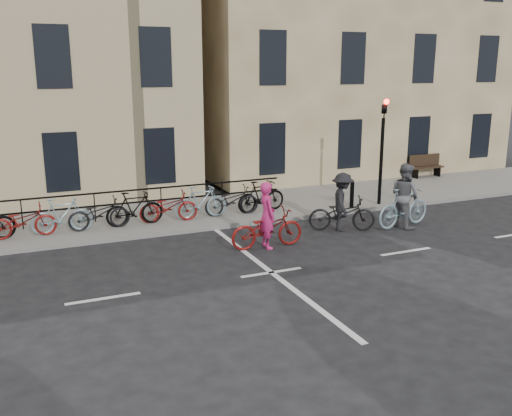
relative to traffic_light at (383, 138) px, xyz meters
name	(u,v)px	position (x,y,z in m)	size (l,w,h in m)	color
ground	(271,273)	(-6.20, -4.34, -2.45)	(120.00, 120.00, 0.00)	black
sidewalk	(72,226)	(-10.20, 1.66, -2.38)	(46.00, 4.00, 0.15)	slate
building_east	(328,38)	(2.80, 8.66, 3.70)	(14.00, 10.00, 12.00)	#9F8660
traffic_light	(383,138)	(0.00, 0.00, 0.00)	(0.18, 0.30, 3.90)	black
bollard_east	(352,195)	(-1.20, -0.09, -1.85)	(0.14, 0.14, 0.90)	black
bollard_west	(409,189)	(1.20, -0.09, -1.85)	(0.14, 0.14, 0.90)	black
bench	(425,165)	(4.80, 3.39, -1.78)	(1.60, 0.41, 0.97)	black
parked_bikes	(115,211)	(-9.02, 0.70, -1.81)	(11.45, 1.23, 1.05)	black
cyclist_pink	(267,225)	(-5.48, -2.50, -1.81)	(2.09, 0.79, 1.84)	maroon
cyclist_grey	(404,201)	(-0.74, -2.30, -1.64)	(2.14, 1.08, 2.00)	#82A0AA
cyclist_dark	(342,208)	(-2.70, -1.87, -1.75)	(2.10, 1.47, 1.78)	black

